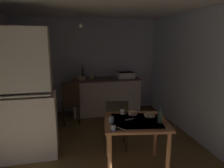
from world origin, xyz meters
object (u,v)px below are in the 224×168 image
Objects in this scene: hand_pump at (83,73)px; hutch_cabinet at (21,100)px; chair_by_counter at (71,102)px; sink_basin at (125,75)px; serving_bowl_wide at (150,115)px; mug_dark at (113,128)px; mixing_bowl_counter at (81,78)px; glass_bottle at (160,117)px; chair_far_side at (116,123)px; dining_table at (136,128)px.

hutch_cabinet is at bearing -121.91° from hand_pump.
hand_pump is at bearing 60.66° from chair_by_counter.
sink_basin is 2.66× the size of serving_bowl_wide.
hand_pump is 2.58m from serving_bowl_wide.
sink_basin is at bearing 71.01° from mug_dark.
mixing_bowl_counter is 1.24× the size of serving_bowl_wide.
mixing_bowl_counter is at bearing -119.57° from hand_pump.
mixing_bowl_counter is at bearing 109.71° from glass_bottle.
hand_pump reaches higher than mug_dark.
hand_pump is 2.06m from chair_far_side.
mug_dark is (-0.26, -0.89, 0.32)m from chair_far_side.
dining_table is 1.11× the size of chair_far_side.
glass_bottle is (0.71, 0.13, 0.05)m from mug_dark.
chair_by_counter is at bearing 115.06° from dining_table.
chair_far_side is 0.91× the size of chair_by_counter.
sink_basin is (2.25, 1.78, 0.02)m from hutch_cabinet.
sink_basin is 2.14× the size of mixing_bowl_counter.
mixing_bowl_counter is 2.75m from glass_bottle.
hutch_cabinet reaches higher than hand_pump.
dining_table is (0.62, -2.45, -0.32)m from mixing_bowl_counter.
mixing_bowl_counter is at bearing 57.96° from hutch_cabinet.
hutch_cabinet is 2.19m from glass_bottle.
sink_basin is 2.65m from glass_bottle.
chair_by_counter is at bearing 122.70° from serving_bowl_wide.
hutch_cabinet is 2.06m from serving_bowl_wide.
glass_bottle reaches higher than serving_bowl_wide.
serving_bowl_wide is (0.26, 0.12, 0.14)m from dining_table.
dining_table is (1.70, -0.72, -0.34)m from hutch_cabinet.
serving_bowl_wide is at bearing -50.89° from chair_far_side.
serving_bowl_wide is at bearing -96.95° from sink_basin.
hand_pump is 0.17m from mixing_bowl_counter.
hutch_cabinet is 1.64m from mug_dark.
chair_far_side is 0.96m from glass_bottle.
dining_table is at bearing -64.94° from chair_by_counter.
glass_bottle is (2.01, -0.86, -0.13)m from hutch_cabinet.
dining_table is 2.14m from chair_by_counter.
hand_pump is 0.38× the size of dining_table.
sink_basin is at bearing 83.05° from serving_bowl_wide.
chair_by_counter is (-0.29, -0.51, -0.44)m from mixing_bowl_counter.
mug_dark is at bearing -169.93° from glass_bottle.
chair_by_counter is at bearing 102.93° from mug_dark.
sink_basin is 2.93m from mug_dark.
mug_dark is at bearing -37.15° from hutch_cabinet.
hutch_cabinet is 2.29× the size of chair_far_side.
chair_by_counter is at bearing 56.86° from hutch_cabinet.
hand_pump reaches higher than dining_table.
sink_basin is at bearing 84.71° from glass_bottle.
serving_bowl_wide is at bearing -16.98° from hutch_cabinet.
sink_basin is 2.40m from serving_bowl_wide.
mug_dark is (0.22, -2.71, -0.16)m from mixing_bowl_counter.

